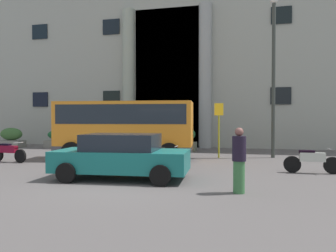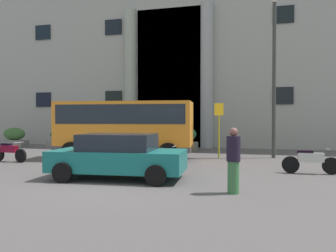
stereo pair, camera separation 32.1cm
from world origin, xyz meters
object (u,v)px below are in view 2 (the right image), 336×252
Objects in this scene: white_taxi_kerbside at (118,156)px; hedge_planter_far_west at (14,138)px; hedge_planter_far_east at (120,139)px; hedge_planter_entrance_left at (64,139)px; pedestrian_man_red_shirt at (233,160)px; bus_stop_sign at (219,124)px; orange_minibus at (126,125)px; hedge_planter_west at (183,139)px; motorcycle_far_end at (160,157)px; motorcycle_near_kerb at (9,152)px; lamppost_plaza_centre at (274,64)px; scooter_by_planter at (309,161)px.

hedge_planter_far_west is at bearing 136.75° from white_taxi_kerbside.
hedge_planter_entrance_left is at bearing 173.38° from hedge_planter_far_east.
hedge_planter_entrance_left is 16.39m from pedestrian_man_red_shirt.
bus_stop_sign is 14.60m from hedge_planter_far_west.
hedge_planter_entrance_left is 1.27× the size of pedestrian_man_red_shirt.
hedge_planter_west is (1.77, 4.72, -0.92)m from orange_minibus.
orange_minibus is at bearing 133.68° from motorcycle_far_end.
white_taxi_kerbside is at bearing -90.31° from hedge_planter_west.
motorcycle_near_kerb is (-4.82, -2.10, -1.18)m from orange_minibus.
lamppost_plaza_centre reaches higher than motorcycle_near_kerb.
bus_stop_sign is 1.58× the size of pedestrian_man_red_shirt.
hedge_planter_far_east is at bearing 155.89° from bus_stop_sign.
motorcycle_far_end is (-1.84, -4.19, -1.22)m from bus_stop_sign.
hedge_planter_entrance_left reaches higher than motorcycle_near_kerb.
white_taxi_kerbside reaches higher than motorcycle_far_end.
orange_minibus is at bearing -38.28° from hedge_planter_entrance_left.
hedge_planter_entrance_left is 1.14× the size of motorcycle_far_end.
motorcycle_near_kerb is (-9.05, -3.83, -1.22)m from bus_stop_sign.
hedge_planter_west is 0.79× the size of hedge_planter_entrance_left.
white_taxi_kerbside is at bearing -77.50° from orange_minibus.
motorcycle_far_end is at bearing -178.41° from scooter_by_planter.
orange_minibus is 5.38m from motorcycle_near_kerb.
white_taxi_kerbside is 3.93m from pedestrian_man_red_shirt.
white_taxi_kerbside reaches higher than motorcycle_near_kerb.
hedge_planter_entrance_left is at bearing 111.92° from motorcycle_near_kerb.
white_taxi_kerbside is (-2.52, -6.63, -0.93)m from bus_stop_sign.
pedestrian_man_red_shirt is 0.21× the size of lamppost_plaza_centre.
bus_stop_sign is at bearing 108.20° from pedestrian_man_red_shirt.
orange_minibus is 2.42× the size of bus_stop_sign.
hedge_planter_west is 0.90× the size of motorcycle_far_end.
hedge_planter_far_east reaches higher than scooter_by_planter.
pedestrian_man_red_shirt is (3.06, -3.67, 0.41)m from motorcycle_far_end.
pedestrian_man_red_shirt is at bearing -55.17° from orange_minibus.
bus_stop_sign is 7.99m from pedestrian_man_red_shirt.
hedge_planter_far_east reaches higher than motorcycle_near_kerb.
motorcycle_far_end is 1.11× the size of pedestrian_man_red_shirt.
hedge_planter_west is at bearing 155.88° from lamppost_plaza_centre.
lamppost_plaza_centre is (-0.98, 4.69, 4.19)m from scooter_by_planter.
motorcycle_far_end is at bearing -29.80° from hedge_planter_far_west.
motorcycle_near_kerb is at bearing 168.01° from pedestrian_man_red_shirt.
hedge_planter_far_west is 19.16m from scooter_by_planter.
lamppost_plaza_centre is at bearing 47.09° from motorcycle_far_end.
hedge_planter_entrance_left is 14.20m from lamppost_plaza_centre.
bus_stop_sign is at bearing -164.88° from lamppost_plaza_centre.
hedge_planter_west is 3.99m from hedge_planter_far_east.
bus_stop_sign is 5.51m from scooter_by_planter.
orange_minibus reaches higher than hedge_planter_west.
lamppost_plaza_centre is at bearing -24.12° from hedge_planter_west.
pedestrian_man_red_shirt reaches higher than hedge_planter_entrance_left.
hedge_planter_entrance_left is at bearing 152.18° from scooter_by_planter.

